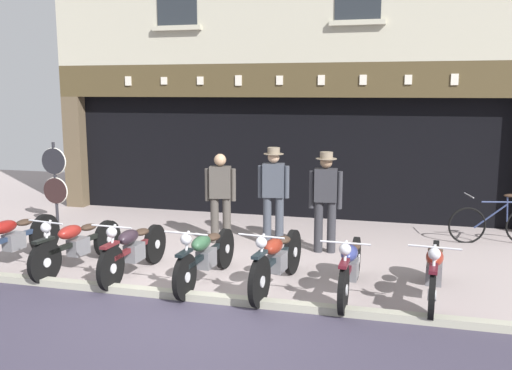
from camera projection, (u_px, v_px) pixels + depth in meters
The scene contains 15 objects.
ground at pixel (165, 337), 6.42m from camera, with size 22.38×22.00×0.18m.
shop_facade at pixel (297, 132), 13.75m from camera, with size 10.68×4.42×6.39m.
motorcycle_far_left at pixel (13, 239), 8.86m from camera, with size 0.62×2.07×0.93m.
motorcycle_left at pixel (77, 243), 8.65m from camera, with size 0.62×2.02×0.90m.
motorcycle_center_left at pixel (133, 249), 8.34m from camera, with size 0.62×1.93×0.91m.
motorcycle_center at pixel (206, 255), 8.03m from camera, with size 0.62×2.05×0.91m.
motorcycle_center_right at pixel (277, 259), 7.79m from camera, with size 0.62×2.09×0.93m.
motorcycle_right at pixel (350, 266), 7.53m from camera, with size 0.62×2.00×0.91m.
motorcycle_far_right at pixel (434, 270), 7.36m from camera, with size 0.62×2.03×0.91m.
salesman_left at pixel (220, 194), 10.11m from camera, with size 0.55×0.30×1.63m.
shopkeeper_center at pixel (273, 191), 9.98m from camera, with size 0.56×0.35×1.75m.
salesman_right at pixel (326, 197), 9.50m from camera, with size 0.56×0.35×1.73m.
tyre_sign_pole at pixel (55, 177), 11.45m from camera, with size 0.55×0.06×1.71m.
advert_board_near at pixel (369, 144), 11.76m from camera, with size 0.67×0.03×1.12m.
leaning_bicycle at pixel (496, 224), 10.16m from camera, with size 1.67×0.55×0.93m.
Camera 1 is at (2.56, -6.56, 2.74)m, focal length 39.43 mm.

